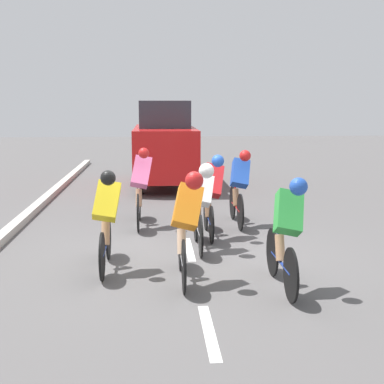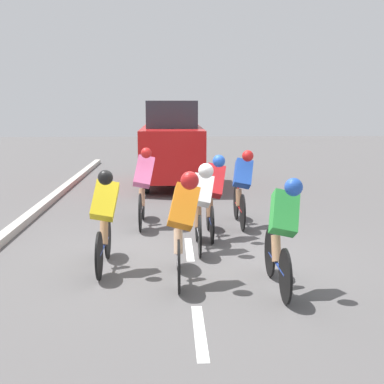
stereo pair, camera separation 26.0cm
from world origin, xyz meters
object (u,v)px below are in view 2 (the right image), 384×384
(cyclist_orange, at_px, (182,223))
(cyclist_white, at_px, (201,203))
(cyclist_yellow, at_px, (104,217))
(cyclist_green, at_px, (282,231))
(cyclist_pink, at_px, (143,186))
(cyclist_blue, at_px, (242,186))
(cyclist_red, at_px, (213,194))
(support_car, at_px, (172,144))

(cyclist_orange, relative_size, cyclist_white, 0.98)
(cyclist_yellow, relative_size, cyclist_green, 0.99)
(cyclist_green, xyz_separation_m, cyclist_orange, (1.25, -0.37, 0.03))
(cyclist_pink, distance_m, cyclist_white, 2.02)
(cyclist_green, xyz_separation_m, cyclist_white, (0.91, -1.96, -0.01))
(cyclist_yellow, distance_m, cyclist_pink, 2.78)
(cyclist_pink, distance_m, cyclist_blue, 1.91)
(cyclist_yellow, relative_size, cyclist_red, 0.99)
(cyclist_white, relative_size, cyclist_blue, 0.98)
(cyclist_orange, xyz_separation_m, cyclist_red, (-0.59, -2.39, -0.02))
(cyclist_orange, bearing_deg, support_car, -89.25)
(cyclist_yellow, height_order, cyclist_orange, cyclist_orange)
(support_car, bearing_deg, cyclist_orange, 90.75)
(cyclist_yellow, xyz_separation_m, cyclist_white, (-1.42, -1.00, 0.01))
(cyclist_orange, height_order, cyclist_blue, cyclist_orange)
(cyclist_red, xyz_separation_m, support_car, (0.70, -6.12, 0.40))
(cyclist_red, height_order, support_car, support_car)
(cyclist_red, xyz_separation_m, cyclist_blue, (-0.63, -0.91, -0.01))
(cyclist_pink, height_order, support_car, support_car)
(cyclist_orange, distance_m, support_car, 8.53)
(cyclist_red, bearing_deg, cyclist_orange, 76.11)
(cyclist_yellow, height_order, cyclist_blue, cyclist_blue)
(cyclist_white, bearing_deg, cyclist_red, -107.70)
(cyclist_yellow, xyz_separation_m, cyclist_pink, (-0.41, -2.75, 0.02))
(support_car, bearing_deg, cyclist_pink, 83.72)
(cyclist_yellow, height_order, cyclist_red, cyclist_red)
(cyclist_green, relative_size, cyclist_blue, 0.99)
(cyclist_blue, relative_size, support_car, 0.40)
(cyclist_white, distance_m, support_car, 6.96)
(cyclist_green, xyz_separation_m, cyclist_pink, (1.93, -3.71, 0.01))
(cyclist_yellow, relative_size, cyclist_pink, 0.95)
(cyclist_pink, height_order, cyclist_white, cyclist_pink)
(cyclist_yellow, bearing_deg, cyclist_red, -132.92)
(cyclist_orange, relative_size, support_car, 0.38)
(cyclist_green, height_order, cyclist_white, cyclist_green)
(support_car, bearing_deg, cyclist_red, 96.55)
(cyclist_green, relative_size, cyclist_orange, 1.03)
(cyclist_green, relative_size, support_car, 0.39)
(cyclist_pink, bearing_deg, cyclist_yellow, 81.55)
(cyclist_yellow, relative_size, cyclist_blue, 0.98)
(cyclist_pink, height_order, cyclist_red, cyclist_pink)
(cyclist_pink, bearing_deg, cyclist_blue, 179.09)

